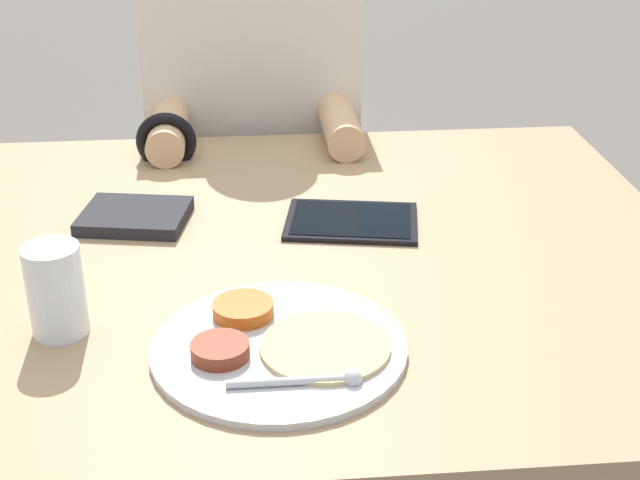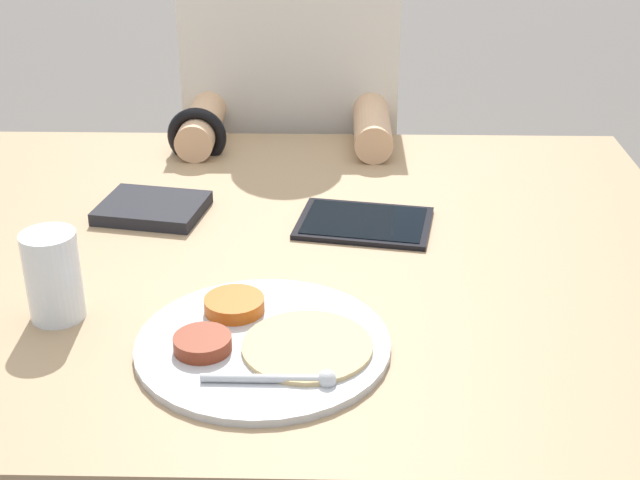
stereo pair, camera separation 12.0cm
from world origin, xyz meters
name	(u,v)px [view 2 (the right image)]	position (x,y,z in m)	size (l,w,h in m)	color
dining_table	(279,451)	(0.00, 0.00, 0.38)	(1.27, 1.00, 0.76)	#9E7F5B
thali_tray	(262,342)	(0.00, -0.27, 0.77)	(0.31, 0.31, 0.03)	#B7BABF
red_notebook	(153,209)	(-0.20, 0.11, 0.77)	(0.18, 0.16, 0.02)	silver
tablet_device	(364,223)	(0.13, 0.08, 0.77)	(0.23, 0.18, 0.01)	black
person_diner	(293,186)	(-0.01, 0.65, 0.59)	(0.44, 0.43, 1.25)	black
drinking_glass	(53,276)	(-0.26, -0.20, 0.82)	(0.07, 0.07, 0.12)	silver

